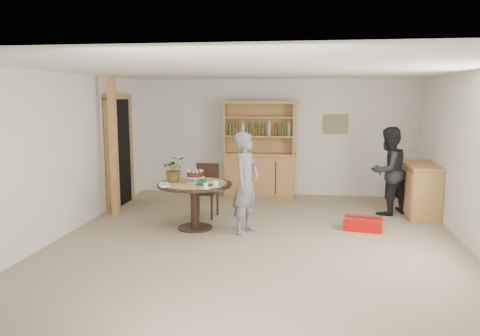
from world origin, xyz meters
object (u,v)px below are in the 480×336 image
object	(u,v)px
red_suitcase	(363,224)
dining_table	(195,192)
dining_chair	(206,187)
teen_boy	(246,183)
adult_person	(388,171)
hutch	(259,164)
sideboard	(420,189)

from	to	relation	value
red_suitcase	dining_table	bearing A→B (deg)	-162.82
dining_chair	teen_boy	size ratio (longest dim) A/B	0.59
dining_table	adult_person	world-z (taller)	adult_person
dining_chair	red_suitcase	xyz separation A→B (m)	(2.70, -0.51, -0.43)
dining_table	red_suitcase	world-z (taller)	dining_table
dining_table	teen_boy	size ratio (longest dim) A/B	0.75
hutch	sideboard	xyz separation A→B (m)	(3.04, -1.24, -0.22)
sideboard	red_suitcase	xyz separation A→B (m)	(-1.11, -1.12, -0.37)
dining_chair	red_suitcase	distance (m)	2.78
sideboard	teen_boy	size ratio (longest dim) A/B	0.79
hutch	adult_person	xyz separation A→B (m)	(2.47, -1.24, 0.11)
dining_table	red_suitcase	bearing A→B (deg)	6.78
sideboard	hutch	bearing A→B (deg)	157.79
sideboard	adult_person	xyz separation A→B (m)	(-0.57, 0.00, 0.33)
dining_chair	adult_person	bearing A→B (deg)	15.77
dining_chair	adult_person	world-z (taller)	adult_person
hutch	red_suitcase	size ratio (longest dim) A/B	3.08
teen_boy	adult_person	xyz separation A→B (m)	(2.40, 1.54, 0.00)
red_suitcase	dining_chair	bearing A→B (deg)	179.77
sideboard	dining_chair	distance (m)	3.86
dining_table	red_suitcase	distance (m)	2.77
dining_chair	sideboard	bearing A→B (deg)	14.20
hutch	dining_chair	world-z (taller)	hutch
sideboard	dining_table	size ratio (longest dim) A/B	1.05
red_suitcase	sideboard	bearing A→B (deg)	55.64
hutch	teen_boy	size ratio (longest dim) A/B	1.28
dining_table	dining_chair	world-z (taller)	dining_chair
hutch	red_suitcase	xyz separation A→B (m)	(1.93, -2.36, -0.59)
hutch	dining_table	bearing A→B (deg)	-106.16
dining_chair	teen_boy	xyz separation A→B (m)	(0.84, -0.93, 0.26)
hutch	dining_chair	bearing A→B (deg)	-112.58
adult_person	red_suitcase	distance (m)	1.42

